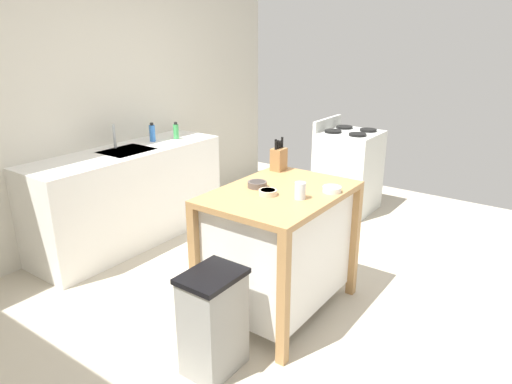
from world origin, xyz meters
The scene contains 14 objects.
ground_plane centered at (0.00, 0.00, 0.00)m, with size 6.19×6.19×0.00m, color #BCB29E.
wall_back centered at (0.00, 2.17, 1.30)m, with size 5.19×0.10×2.60m, color beige.
kitchen_island centered at (-0.06, 0.04, 0.50)m, with size 1.03×0.75×0.90m.
knife_block centered at (0.34, 0.31, 0.99)m, with size 0.11×0.09×0.25m.
bowl_ceramic_wide centered at (0.12, -0.25, 0.92)m, with size 0.12×0.12×0.04m.
bowl_stoneware_deep centered at (-0.18, 0.06, 0.91)m, with size 0.12×0.12×0.04m.
bowl_ceramic_small centered at (-0.09, 0.21, 0.92)m, with size 0.13×0.13×0.04m.
drinking_cup centered at (-0.12, -0.14, 0.95)m, with size 0.07×0.07×0.11m.
trash_bin centered at (-0.81, 0.00, 0.32)m, with size 0.36×0.28×0.63m.
sink_counter centered at (0.11, 1.82, 0.44)m, with size 1.90×0.60×0.88m.
sink_faucet centered at (0.11, 1.96, 0.99)m, with size 0.02×0.02×0.22m.
bottle_dish_soap centered at (0.50, 1.88, 0.97)m, with size 0.06×0.06×0.18m.
bottle_hand_soap centered at (0.71, 1.77, 0.96)m, with size 0.05×0.05×0.17m.
stove centered at (2.05, 0.50, 0.45)m, with size 0.60×0.60×1.00m.
Camera 1 is at (-2.50, -1.51, 1.89)m, focal length 32.28 mm.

